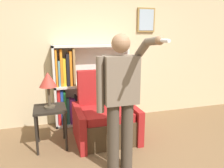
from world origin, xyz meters
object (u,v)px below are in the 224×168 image
(person_standing, at_px, (121,96))
(table_lamp, at_px, (48,81))
(bookcase, at_px, (82,87))
(side_table, at_px, (50,114))
(armchair, at_px, (105,118))

(person_standing, bearing_deg, table_lamp, 133.06)
(bookcase, relative_size, table_lamp, 2.81)
(person_standing, bearing_deg, side_table, 133.06)
(side_table, height_order, table_lamp, table_lamp)
(armchair, relative_size, person_standing, 0.65)
(bookcase, bearing_deg, person_standing, -83.17)
(bookcase, bearing_deg, armchair, -71.49)
(armchair, height_order, person_standing, person_standing)
(armchair, distance_m, side_table, 0.88)
(armchair, distance_m, table_lamp, 1.10)
(person_standing, height_order, side_table, person_standing)
(bookcase, xyz_separation_m, table_lamp, (-0.62, -0.78, 0.31))
(table_lamp, bearing_deg, bookcase, 51.64)
(bookcase, distance_m, table_lamp, 1.04)
(bookcase, xyz_separation_m, armchair, (0.24, -0.73, -0.38))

